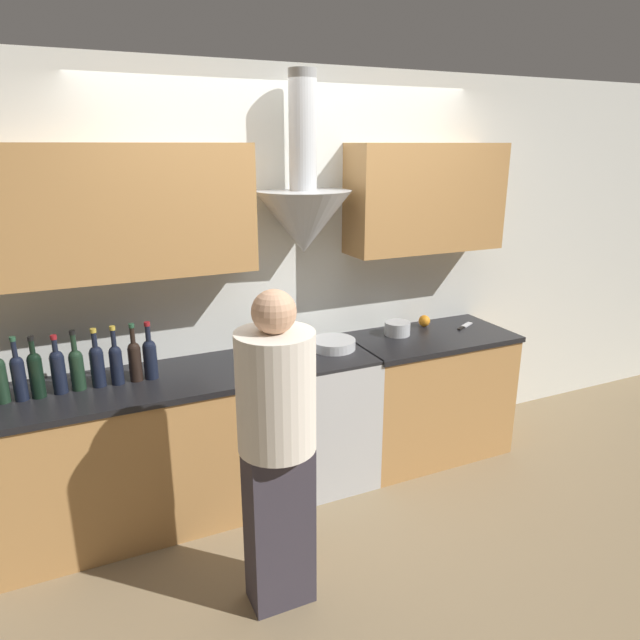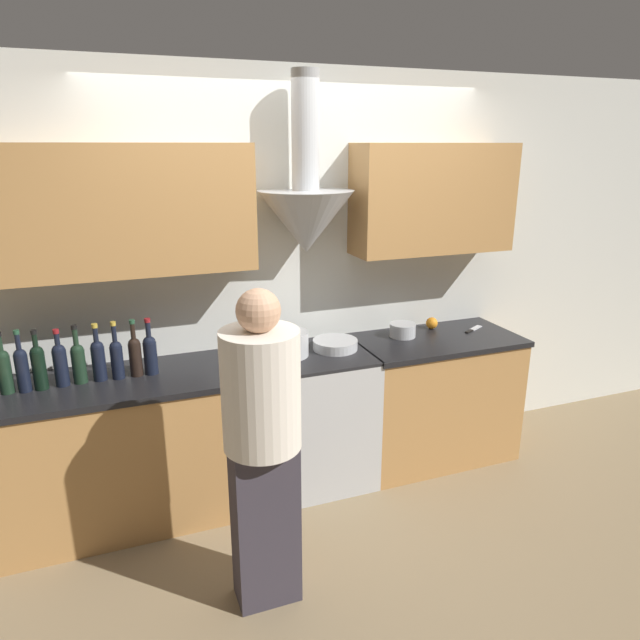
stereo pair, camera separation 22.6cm
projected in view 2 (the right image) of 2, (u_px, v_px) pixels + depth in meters
name	position (u px, v px, depth m)	size (l,w,h in m)	color
ground_plane	(332.00, 502.00, 3.56)	(12.00, 12.00, 0.00)	#847051
wall_back	(287.00, 254.00, 3.60)	(8.40, 0.58, 2.60)	silver
counter_left	(135.00, 448.00, 3.32)	(1.58, 0.62, 0.89)	#B27F47
counter_right	(433.00, 397.00, 4.00)	(1.11, 0.62, 0.89)	#B27F47
stove_range	(314.00, 417.00, 3.70)	(0.69, 0.60, 0.89)	#B7BABC
wine_bottle_1	(4.00, 369.00, 2.97)	(0.07, 0.07, 0.34)	black
wine_bottle_2	(22.00, 367.00, 2.99)	(0.07, 0.07, 0.34)	black
wine_bottle_3	(39.00, 365.00, 3.02)	(0.07, 0.07, 0.33)	black
wine_bottle_4	(60.00, 362.00, 3.07)	(0.07, 0.07, 0.32)	black
wine_bottle_5	(78.00, 361.00, 3.10)	(0.07, 0.07, 0.33)	black
wine_bottle_6	(98.00, 358.00, 3.14)	(0.07, 0.07, 0.33)	black
wine_bottle_7	(117.00, 357.00, 3.16)	(0.07, 0.07, 0.33)	black
wine_bottle_8	(135.00, 354.00, 3.20)	(0.07, 0.07, 0.33)	black
wine_bottle_9	(150.00, 352.00, 3.23)	(0.08, 0.08, 0.33)	black
stock_pot	(290.00, 344.00, 3.52)	(0.23, 0.23, 0.16)	#B7BABC
mixing_bowl	(335.00, 344.00, 3.64)	(0.29, 0.29, 0.06)	#B7BABC
orange_fruit	(432.00, 323.00, 4.04)	(0.08, 0.08, 0.08)	orange
saucepan	(403.00, 330.00, 3.88)	(0.18, 0.18, 0.09)	#B7BABC
chefs_knife	(473.00, 329.00, 4.03)	(0.19, 0.12, 0.01)	silver
person_foreground_left	(263.00, 441.00, 2.58)	(0.35, 0.35, 1.57)	#38333D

